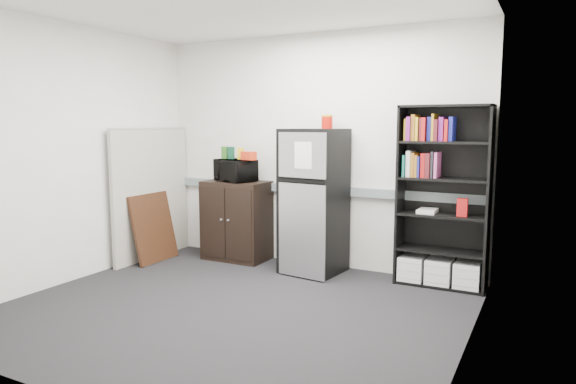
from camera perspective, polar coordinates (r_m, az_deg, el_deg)
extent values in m
plane|color=black|center=(4.79, -6.19, -12.77)|extent=(4.00, 4.00, 0.00)
cube|color=silver|center=(6.03, 2.88, 4.58)|extent=(4.00, 0.02, 2.70)
cube|color=silver|center=(3.78, 19.70, 2.44)|extent=(0.02, 3.50, 2.70)
cube|color=silver|center=(5.86, -22.97, 3.91)|extent=(0.02, 3.50, 2.70)
cube|color=slate|center=(6.05, 2.73, 0.30)|extent=(3.92, 0.05, 0.10)
cube|color=white|center=(6.17, -0.11, 6.51)|extent=(0.14, 0.00, 0.10)
cube|color=black|center=(5.52, 12.38, -0.28)|extent=(0.02, 0.34, 1.85)
cube|color=black|center=(5.37, 21.43, -0.84)|extent=(0.02, 0.34, 1.85)
cube|color=black|center=(5.59, 17.15, -0.35)|extent=(0.90, 0.02, 1.85)
cube|color=black|center=(5.38, 17.21, 9.10)|extent=(0.90, 0.34, 0.02)
cube|color=black|center=(5.62, 16.49, -9.73)|extent=(0.85, 0.32, 0.03)
cube|color=black|center=(5.53, 16.62, -6.26)|extent=(0.85, 0.32, 0.03)
cube|color=black|center=(5.46, 16.77, -2.48)|extent=(0.85, 0.32, 0.02)
cube|color=black|center=(5.41, 16.91, 1.38)|extent=(0.85, 0.32, 0.02)
cube|color=black|center=(5.38, 17.06, 5.30)|extent=(0.85, 0.32, 0.02)
cube|color=silver|center=(5.63, 13.64, -8.15)|extent=(0.25, 0.30, 0.25)
cube|color=silver|center=(5.58, 16.47, -8.40)|extent=(0.25, 0.30, 0.25)
cube|color=silver|center=(5.53, 19.35, -8.64)|extent=(0.25, 0.30, 0.25)
cube|color=gray|center=(6.58, -14.92, -0.24)|extent=(0.05, 1.30, 1.60)
cube|color=#B2B2B7|center=(6.52, -15.16, 6.83)|extent=(0.06, 1.30, 0.02)
cube|color=black|center=(6.37, -5.71, -3.14)|extent=(0.78, 0.49, 0.97)
cube|color=black|center=(6.27, -8.38, -3.35)|extent=(0.36, 0.01, 0.85)
cube|color=black|center=(6.06, -5.51, -3.67)|extent=(0.36, 0.01, 0.85)
cylinder|color=#B2B2B7|center=(6.17, -7.44, -3.05)|extent=(0.02, 0.02, 0.02)
cylinder|color=#B2B2B7|center=(6.12, -6.67, -3.13)|extent=(0.02, 0.02, 0.02)
imported|color=black|center=(6.27, -5.89, 2.40)|extent=(0.57, 0.47, 0.27)
cube|color=#275A19|center=(6.38, -7.05, 4.36)|extent=(0.08, 0.06, 0.15)
cube|color=#0D3D27|center=(6.32, -6.35, 4.35)|extent=(0.07, 0.05, 0.15)
cube|color=gold|center=(6.25, -5.28, 4.28)|extent=(0.08, 0.06, 0.14)
cube|color=red|center=(6.13, -4.40, 4.04)|extent=(0.20, 0.15, 0.10)
cube|color=black|center=(5.74, 2.90, -1.14)|extent=(0.67, 0.67, 1.59)
cube|color=#BCBCC1|center=(5.40, 1.55, 4.11)|extent=(0.58, 0.09, 0.48)
cube|color=#BCBCC1|center=(5.50, 1.52, -4.36)|extent=(0.58, 0.09, 1.02)
cube|color=black|center=(5.41, 1.48, 1.24)|extent=(0.58, 0.08, 0.03)
cube|color=white|center=(5.38, 1.67, 4.09)|extent=(0.21, 0.03, 0.28)
cube|color=black|center=(5.67, 2.95, 6.94)|extent=(0.67, 0.67, 0.02)
cylinder|color=#AC1107|center=(5.74, 4.36, 7.79)|extent=(0.12, 0.12, 0.15)
cylinder|color=gold|center=(5.74, 4.37, 8.65)|extent=(0.13, 0.13, 0.02)
cube|color=black|center=(6.46, -14.71, -3.80)|extent=(0.21, 0.65, 0.83)
cube|color=beige|center=(6.45, -14.58, -3.82)|extent=(0.16, 0.55, 0.70)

